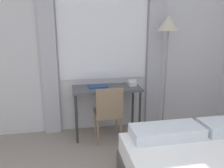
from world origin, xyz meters
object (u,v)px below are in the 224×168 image
object	(u,v)px
desk_chair	(108,111)
telephone	(132,83)
book	(98,86)
desk	(107,93)
standing_lamp	(168,33)

from	to	relation	value
desk_chair	telephone	xyz separation A→B (m)	(0.42, 0.24, 0.34)
book	desk_chair	bearing A→B (deg)	-64.28
desk_chair	telephone	world-z (taller)	telephone
desk_chair	book	world-z (taller)	desk_chair
desk_chair	telephone	distance (m)	0.59
desk	telephone	size ratio (longest dim) A/B	6.98
desk_chair	desk	bearing A→B (deg)	86.77
standing_lamp	book	bearing A→B (deg)	176.20
desk_chair	standing_lamp	distance (m)	1.45
telephone	book	bearing A→B (deg)	-179.93
standing_lamp	telephone	bearing A→B (deg)	172.24
standing_lamp	desk_chair	bearing A→B (deg)	-169.72
desk_chair	standing_lamp	size ratio (longest dim) A/B	0.46
desk_chair	standing_lamp	xyz separation A→B (m)	(0.94, 0.17, 1.09)
desk	telephone	bearing A→B (deg)	4.85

